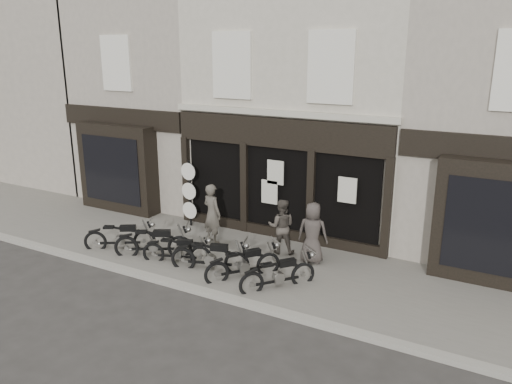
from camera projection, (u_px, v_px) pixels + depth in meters
The scene contains 16 objects.
ground_plane at pixel (228, 275), 13.52m from camera, with size 90.00×90.00×0.00m, color #2D2B28.
pavement at pixel (245, 261), 14.26m from camera, with size 30.00×4.20×0.12m, color #656059.
kerb at pixel (202, 291), 12.45m from camera, with size 30.00×0.25×0.13m, color gray.
central_building at pixel (316, 103), 17.40m from camera, with size 7.30×6.22×8.34m.
neighbour_left at pixel (170, 96), 20.29m from camera, with size 5.60×6.73×8.34m.
filler_left at pixel (38, 87), 24.13m from camera, with size 11.00×6.00×8.20m, color #A19788.
motorcycle_0 at pixel (121, 239), 14.91m from camera, with size 1.92×1.35×1.02m.
motorcycle_1 at pixel (154, 245), 14.41m from camera, with size 2.04×1.37×1.08m.
motorcycle_2 at pixel (178, 253), 13.97m from camera, with size 1.94×0.94×0.97m.
motorcycle_3 at pixel (211, 259), 13.47m from camera, with size 2.13×0.97×1.05m.
motorcycle_4 at pixel (244, 267), 13.06m from camera, with size 1.52×1.81×1.02m.
motorcycle_5 at pixel (279, 277), 12.49m from camera, with size 1.50×1.75×1.00m.
man_left at pixel (212, 214), 15.20m from camera, with size 0.68×0.45×1.86m, color #4C473F.
man_centre at pixel (281, 226), 14.46m from camera, with size 0.79×0.62×1.63m, color #443E37.
man_right at pixel (313, 233), 13.81m from camera, with size 0.85×0.55×1.74m, color #3C3632.
advert_sign_post at pixel (190, 196), 16.62m from camera, with size 0.58×0.37×2.37m.
Camera 1 is at (6.59, -10.49, 5.91)m, focal length 35.00 mm.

